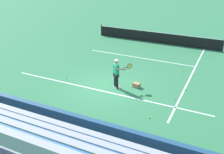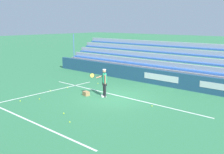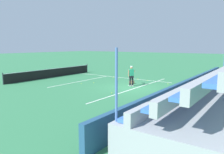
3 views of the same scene
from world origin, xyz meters
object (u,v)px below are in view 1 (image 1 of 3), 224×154
Objects in this scene: ball_box_cardboard at (137,85)px; tennis_ball_toward_net at (149,117)px; tennis_ball_far_left at (66,79)px; tennis_ball_near_player at (118,59)px; tennis_ball_on_baseline at (175,98)px; tennis_ball_by_box at (185,90)px; tennis_player at (117,74)px; tennis_ball_stray_back at (171,75)px; tennis_ball_far_right at (130,64)px; tennis_ball_midcourt at (182,71)px; tennis_net at (157,37)px.

ball_box_cardboard reaches higher than tennis_ball_toward_net.
tennis_ball_far_left is 6.29m from tennis_ball_toward_net.
tennis_ball_on_baseline is at bearing -38.01° from tennis_ball_near_player.
ball_box_cardboard is at bearing -162.62° from tennis_ball_by_box.
tennis_player is 25.98× the size of tennis_ball_far_left.
tennis_ball_toward_net is (-0.95, -3.59, 0.00)m from tennis_ball_by_box.
tennis_ball_far_left and tennis_ball_toward_net have the same top height.
tennis_ball_by_box is at bearing 75.17° from tennis_ball_toward_net.
tennis_ball_stray_back is 1.00× the size of tennis_ball_far_left.
tennis_player reaches higher than tennis_ball_by_box.
tennis_ball_near_player is at bearing 113.13° from tennis_player.
tennis_ball_near_player is 1.26m from tennis_ball_far_right.
tennis_ball_on_baseline is at bearing -40.92° from tennis_ball_far_right.
tennis_ball_by_box is at bearing -74.34° from tennis_ball_midcourt.
tennis_ball_far_right is at bearing 168.71° from tennis_ball_stray_back.
tennis_ball_on_baseline is 10.17m from tennis_net.
ball_box_cardboard is at bearing -52.16° from tennis_ball_near_player.
ball_box_cardboard is at bearing -80.31° from tennis_net.
tennis_ball_on_baseline is at bearing -67.57° from tennis_net.
tennis_ball_by_box is 1.00× the size of tennis_ball_midcourt.
tennis_ball_by_box and tennis_ball_far_left have the same top height.
tennis_player is at bearing -126.53° from tennis_ball_midcourt.
tennis_ball_stray_back is at bearing -11.29° from tennis_ball_far_right.
tennis_ball_midcourt is at bearing -58.26° from tennis_net.
tennis_player is at bearing 140.80° from tennis_ball_toward_net.
tennis_ball_by_box and tennis_ball_toward_net have the same top height.
ball_box_cardboard is 6.06× the size of tennis_ball_midcourt.
ball_box_cardboard is 3.49m from tennis_ball_far_right.
tennis_ball_far_left is 1.00× the size of tennis_ball_midcourt.
tennis_ball_midcourt is (4.72, -0.20, 0.00)m from tennis_ball_near_player.
ball_box_cardboard is 4.39m from tennis_ball_far_left.
tennis_ball_near_player is (-1.78, 4.17, -0.86)m from tennis_player.
tennis_player is 25.98× the size of tennis_ball_on_baseline.
tennis_net reaches higher than tennis_ball_stray_back.
tennis_player is 3.97m from tennis_ball_stray_back.
tennis_ball_near_player is 4.72m from tennis_ball_midcourt.
ball_box_cardboard reaches higher than tennis_ball_by_box.
tennis_ball_by_box is 3.72m from tennis_ball_toward_net.
tennis_ball_near_player is at bearing 125.15° from tennis_ball_toward_net.
ball_box_cardboard is 3.24m from tennis_ball_toward_net.
tennis_ball_toward_net is at bearing -74.68° from tennis_net.
tennis_ball_far_right is 5.93m from tennis_net.
tennis_ball_on_baseline and tennis_ball_toward_net have the same top height.
tennis_net reaches higher than ball_box_cardboard.
tennis_ball_stray_back is 7.19m from tennis_net.
tennis_ball_midcourt is (1.91, 3.41, -0.10)m from ball_box_cardboard.
tennis_net reaches higher than tennis_ball_near_player.
tennis_ball_on_baseline is 0.01× the size of tennis_net.
tennis_ball_far_right and tennis_ball_by_box have the same top height.
tennis_ball_far_left is at bearing -166.27° from tennis_ball_by_box.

